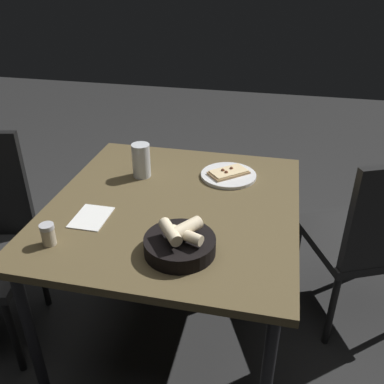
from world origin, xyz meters
TOP-DOWN VIEW (x-y plane):
  - ground at (0.00, 0.00)m, footprint 8.00×8.00m
  - dining_table at (0.00, 0.00)m, footprint 1.01×0.94m
  - pizza_plate at (-0.26, 0.17)m, footprint 0.24×0.24m
  - bread_basket at (0.29, 0.10)m, footprint 0.23×0.23m
  - beer_glass at (-0.19, -0.19)m, footprint 0.08×0.08m
  - pepper_shaker at (0.34, -0.33)m, footprint 0.05×0.05m
  - napkin at (0.16, -0.27)m, footprint 0.16×0.12m
  - chair_near at (-0.26, 0.80)m, footprint 0.58×0.58m

SIDE VIEW (x-z plane):
  - ground at x=0.00m, z-range 0.00..0.00m
  - chair_near at x=-0.26m, z-range 0.06..0.94m
  - dining_table at x=0.00m, z-range 0.29..0.99m
  - napkin at x=0.16m, z-range 0.70..0.71m
  - pizza_plate at x=-0.26m, z-range 0.69..0.73m
  - pepper_shaker at x=0.34m, z-range 0.70..0.77m
  - bread_basket at x=0.29m, z-range 0.68..0.79m
  - beer_glass at x=-0.19m, z-range 0.69..0.84m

